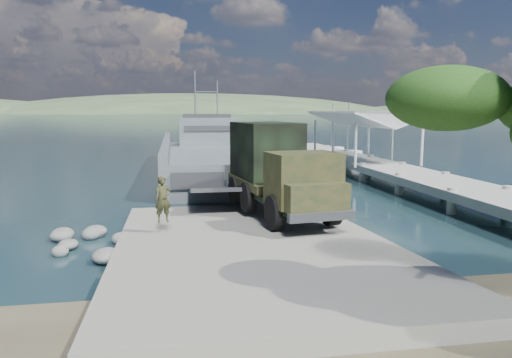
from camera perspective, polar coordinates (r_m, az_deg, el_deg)
name	(u,v)px	position (r m, az deg, el deg)	size (l,w,h in m)	color
ground	(247,245)	(20.17, -1.03, -7.58)	(1400.00, 1400.00, 0.00)	#1B3940
boat_ramp	(251,246)	(19.16, -0.55, -7.66)	(10.00, 18.00, 0.50)	gray
shoreline_rocks	(88,250)	(20.65, -18.66, -7.64)	(3.20, 5.60, 0.90)	#626260
distant_headlands	(212,113)	(581.63, -5.03, 7.47)	(1000.00, 240.00, 48.00)	#324A2E
pier	(368,156)	(41.40, 12.72, 2.53)	(6.40, 44.00, 6.10)	#9A9A91
landing_craft	(214,163)	(43.24, -4.78, 1.89)	(9.11, 34.06, 10.07)	#4E595C
military_truck	(277,169)	(23.69, 2.42, 1.20)	(4.00, 9.44, 4.24)	black
soldier	(163,209)	(20.45, -10.55, -3.38)	(0.68, 0.45, 1.86)	#202E19
sailboat_near	(348,157)	(54.26, 10.48, 2.51)	(2.90, 5.40, 6.32)	silver
sailboat_far	(332,153)	(59.20, 8.67, 3.00)	(2.53, 5.35, 6.27)	silver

